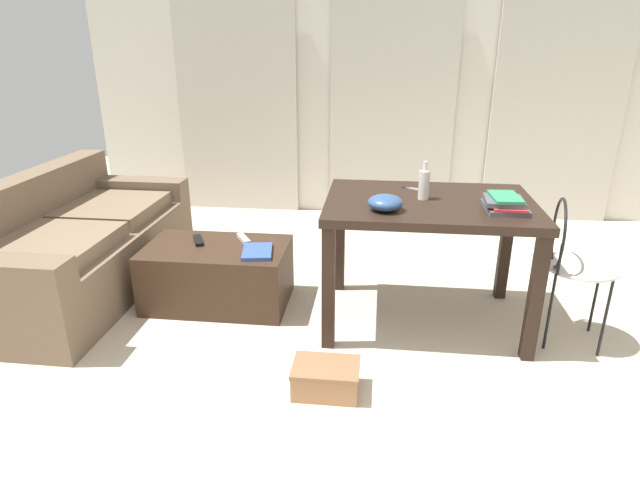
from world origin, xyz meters
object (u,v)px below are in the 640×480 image
at_px(book_stack, 505,203).
at_px(scissors, 408,188).
at_px(wire_chair, 569,254).
at_px(craft_table, 429,218).
at_px(tv_remote_secondary, 198,240).
at_px(tv_remote_primary, 244,239).
at_px(magazine, 257,252).
at_px(bowl, 385,203).
at_px(bottle_near, 424,184).
at_px(shoebox, 326,378).
at_px(couch, 75,247).
at_px(coffee_table, 218,275).

xyz_separation_m(book_stack, scissors, (-0.51, 0.40, -0.04)).
bearing_deg(wire_chair, craft_table, 169.84).
bearing_deg(tv_remote_secondary, craft_table, -30.58).
bearing_deg(tv_remote_primary, craft_table, -41.47).
bearing_deg(craft_table, magazine, -179.61).
height_order(book_stack, scissors, book_stack).
height_order(craft_table, bowl, bowl).
relative_size(bowl, tv_remote_secondary, 1.04).
distance_m(bowl, tv_remote_primary, 1.10).
bearing_deg(scissors, craft_table, -65.42).
distance_m(wire_chair, tv_remote_secondary, 2.27).
xyz_separation_m(bottle_near, scissors, (-0.08, 0.23, -0.09)).
bearing_deg(wire_chair, shoebox, -152.89).
relative_size(couch, craft_table, 1.58).
height_order(magazine, shoebox, magazine).
relative_size(coffee_table, scissors, 7.64).
relative_size(couch, bowl, 10.06).
distance_m(wire_chair, bottle_near, 0.89).
distance_m(magazine, shoebox, 1.01).
bearing_deg(tv_remote_primary, bottle_near, -40.82).
bearing_deg(book_stack, bowl, -172.74).
height_order(couch, tv_remote_primary, couch).
bearing_deg(couch, tv_remote_primary, 0.60).
xyz_separation_m(scissors, magazine, (-0.92, -0.26, -0.37)).
bearing_deg(magazine, scissors, 6.28).
distance_m(couch, craft_table, 2.43).
distance_m(tv_remote_secondary, shoebox, 1.38).
bearing_deg(magazine, book_stack, -14.91).
distance_m(wire_chair, scissors, 1.00).
distance_m(bowl, scissors, 0.50).
bearing_deg(magazine, craft_table, -9.12).
xyz_separation_m(couch, bowl, (2.13, -0.42, 0.52)).
bearing_deg(shoebox, tv_remote_primary, 123.26).
distance_m(bowl, magazine, 0.91).
bearing_deg(coffee_table, craft_table, -3.38).
bearing_deg(tv_remote_secondary, scissors, -20.35).
relative_size(coffee_table, shoebox, 2.77).
bearing_deg(magazine, couch, 162.09).
distance_m(wire_chair, bowl, 1.08).
distance_m(craft_table, bowl, 0.38).
bearing_deg(coffee_table, couch, 173.87).
height_order(couch, shoebox, couch).
bearing_deg(wire_chair, tv_remote_primary, 170.04).
distance_m(coffee_table, bottle_near, 1.46).
xyz_separation_m(coffee_table, bottle_near, (1.30, -0.06, 0.67)).
distance_m(bowl, book_stack, 0.66).
xyz_separation_m(coffee_table, wire_chair, (2.11, -0.22, 0.34)).
bearing_deg(tv_remote_primary, shoebox, -88.37).
distance_m(coffee_table, bowl, 1.28).
height_order(coffee_table, book_stack, book_stack).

